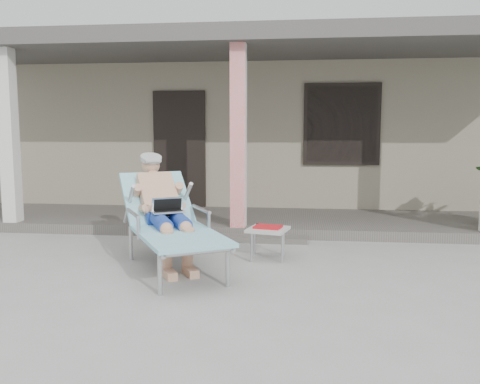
# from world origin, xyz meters

# --- Properties ---
(ground) EXTENTS (60.00, 60.00, 0.00)m
(ground) POSITION_xyz_m (0.00, 0.00, 0.00)
(ground) COLOR #9E9E99
(ground) RESTS_ON ground
(house) EXTENTS (10.40, 5.40, 3.30)m
(house) POSITION_xyz_m (0.00, 6.50, 1.67)
(house) COLOR #9E947D
(house) RESTS_ON ground
(porch_deck) EXTENTS (10.00, 2.00, 0.15)m
(porch_deck) POSITION_xyz_m (0.00, 3.00, 0.07)
(porch_deck) COLOR #605B56
(porch_deck) RESTS_ON ground
(porch_overhang) EXTENTS (10.00, 2.30, 2.85)m
(porch_overhang) POSITION_xyz_m (0.00, 2.95, 2.79)
(porch_overhang) COLOR silver
(porch_overhang) RESTS_ON porch_deck
(porch_step) EXTENTS (2.00, 0.30, 0.07)m
(porch_step) POSITION_xyz_m (0.00, 1.85, 0.04)
(porch_step) COLOR #605B56
(porch_step) RESTS_ON ground
(lounger) EXTENTS (1.68, 2.14, 1.37)m
(lounger) POSITION_xyz_m (-0.63, 0.49, 0.84)
(lounger) COLOR #B7B7BC
(lounger) RESTS_ON ground
(side_table) EXTENTS (0.54, 0.54, 0.41)m
(side_table) POSITION_xyz_m (0.51, 0.91, 0.34)
(side_table) COLOR #BBBCB7
(side_table) RESTS_ON ground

